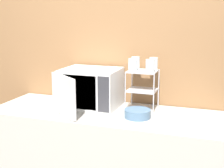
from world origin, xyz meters
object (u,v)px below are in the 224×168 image
(glass_back_left, at_px, (136,63))
(glass_front_left, at_px, (133,65))
(glass_front_right, at_px, (150,66))
(bowl, at_px, (138,114))
(glass_back_right, at_px, (154,64))
(microwave, at_px, (90,88))
(dish_rack, at_px, (142,82))

(glass_back_left, bearing_deg, glass_front_left, -86.81)
(glass_front_right, xyz_separation_m, bowl, (-0.05, -0.17, -0.36))
(glass_front_left, bearing_deg, glass_back_right, 39.25)
(microwave, relative_size, dish_rack, 1.92)
(microwave, xyz_separation_m, bowl, (0.48, -0.16, -0.13))
(dish_rack, height_order, glass_back_right, glass_back_right)
(glass_front_left, height_order, glass_back_right, same)
(bowl, bearing_deg, microwave, 160.94)
(glass_front_left, relative_size, glass_back_left, 1.00)
(microwave, relative_size, glass_back_left, 6.17)
(dish_rack, distance_m, glass_front_right, 0.18)
(dish_rack, xyz_separation_m, bowl, (0.02, -0.23, -0.21))
(glass_front_right, bearing_deg, microwave, -179.74)
(glass_front_left, relative_size, glass_back_right, 1.00)
(bowl, bearing_deg, glass_back_right, 79.16)
(glass_front_left, bearing_deg, glass_front_right, -2.52)
(dish_rack, relative_size, glass_front_right, 3.21)
(glass_back_right, bearing_deg, glass_front_right, -90.91)
(glass_back_right, bearing_deg, microwave, -166.17)
(glass_back_right, relative_size, glass_front_right, 1.00)
(bowl, bearing_deg, glass_front_right, 71.89)
(microwave, relative_size, glass_front_left, 6.17)
(glass_back_right, distance_m, glass_back_left, 0.16)
(glass_back_right, height_order, bowl, glass_back_right)
(microwave, height_order, bowl, microwave)
(dish_rack, bearing_deg, glass_back_right, 39.36)
(dish_rack, xyz_separation_m, glass_front_left, (-0.07, -0.06, 0.15))
(microwave, relative_size, glass_back_right, 6.17)
(dish_rack, xyz_separation_m, glass_back_right, (0.08, 0.06, 0.15))
(bowl, bearing_deg, glass_front_left, 118.19)
(microwave, height_order, dish_rack, dish_rack)
(glass_front_left, relative_size, bowl, 0.51)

